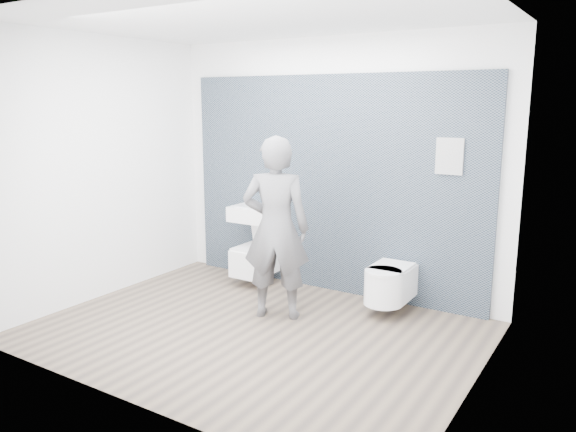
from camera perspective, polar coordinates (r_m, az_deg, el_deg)
The scene contains 8 objects.
ground at distance 5.37m, azimuth -3.48°, elevation -11.62°, with size 4.00×4.00×0.00m, color brown.
room_shell at distance 4.95m, azimuth -3.73°, elevation 7.22°, with size 4.00×4.00×4.00m.
tile_wall at distance 6.54m, azimuth 4.09°, elevation -7.30°, with size 3.60×0.06×2.40m, color black.
washbasin at distance 6.53m, azimuth -3.15°, elevation 0.27°, with size 0.58×0.43×0.43m.
toilet_square at distance 6.62m, azimuth -3.34°, elevation -4.34°, with size 0.37×0.54×0.73m.
toilet_rounded at distance 5.78m, azimuth 10.15°, elevation -6.81°, with size 0.39×0.66×0.35m.
info_placard at distance 6.03m, azimuth 15.24°, elevation -9.36°, with size 0.27×0.03×0.35m, color white.
visitor at distance 5.46m, azimuth -1.23°, elevation -1.26°, with size 0.66×0.43×1.80m, color slate.
Camera 1 is at (2.89, -4.00, 2.12)m, focal length 35.00 mm.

